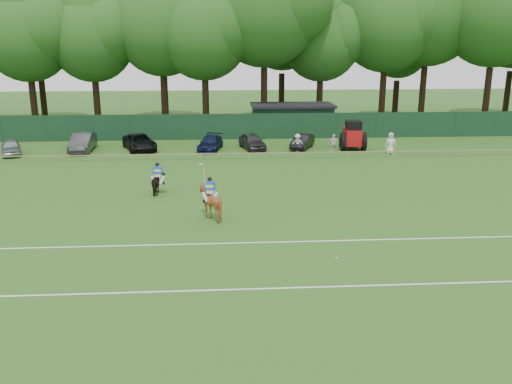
{
  "coord_description": "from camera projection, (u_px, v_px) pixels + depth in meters",
  "views": [
    {
      "loc": [
        -1.36,
        -25.31,
        9.42
      ],
      "look_at": [
        0.5,
        3.0,
        1.4
      ],
      "focal_mm": 38.0,
      "sensor_mm": 36.0,
      "label": 1
    }
  ],
  "objects": [
    {
      "name": "perimeter_fence",
      "position": [
        235.0,
        127.0,
        52.53
      ],
      "size": [
        92.08,
        0.08,
        2.5
      ],
      "color": "#14351E",
      "rests_on": "ground"
    },
    {
      "name": "rider_chestnut",
      "position": [
        210.0,
        188.0,
        28.97
      ],
      "size": [
        0.93,
        0.66,
        2.05
      ],
      "rotation": [
        0.0,
        0.0,
        2.97
      ],
      "color": "silver",
      "rests_on": "ground"
    },
    {
      "name": "spectator_left",
      "position": [
        298.0,
        143.0,
        46.68
      ],
      "size": [
        1.16,
        0.88,
        1.59
      ],
      "primitive_type": "imported",
      "rotation": [
        0.0,
        0.0,
        -0.31
      ],
      "color": "beige",
      "rests_on": "ground"
    },
    {
      "name": "horse_dark",
      "position": [
        158.0,
        183.0,
        34.01
      ],
      "size": [
        0.82,
        1.72,
        1.44
      ],
      "primitive_type": "imported",
      "rotation": [
        0.0,
        0.0,
        3.17
      ],
      "color": "black",
      "rests_on": "ground"
    },
    {
      "name": "sedan_grey",
      "position": [
        83.0,
        142.0,
        47.06
      ],
      "size": [
        1.88,
        4.88,
        1.59
      ],
      "primitive_type": "imported",
      "rotation": [
        0.0,
        0.0,
        0.04
      ],
      "color": "#323234",
      "rests_on": "ground"
    },
    {
      "name": "horse_chestnut",
      "position": [
        210.0,
        203.0,
        29.2
      ],
      "size": [
        1.75,
        1.9,
        1.84
      ],
      "primitive_type": "imported",
      "rotation": [
        0.0,
        0.0,
        2.97
      ],
      "color": "brown",
      "rests_on": "ground"
    },
    {
      "name": "hatch_grey",
      "position": [
        252.0,
        141.0,
        47.99
      ],
      "size": [
        2.59,
        4.37,
        1.39
      ],
      "primitive_type": "imported",
      "rotation": [
        0.0,
        0.0,
        0.25
      ],
      "color": "#302F32",
      "rests_on": "ground"
    },
    {
      "name": "spectator_right",
      "position": [
        391.0,
        143.0,
        45.85
      ],
      "size": [
        0.97,
        0.7,
        1.83
      ],
      "primitive_type": "imported",
      "rotation": [
        0.0,
        0.0,
        -0.14
      ],
      "color": "silver",
      "rests_on": "ground"
    },
    {
      "name": "pitch_lines",
      "position": [
        254.0,
        263.0,
        23.59
      ],
      "size": [
        60.0,
        5.1,
        0.01
      ],
      "color": "silver",
      "rests_on": "ground"
    },
    {
      "name": "ground",
      "position": [
        250.0,
        236.0,
        26.95
      ],
      "size": [
        160.0,
        160.0,
        0.0
      ],
      "primitive_type": "plane",
      "color": "#1E4C14",
      "rests_on": "ground"
    },
    {
      "name": "rider_dark",
      "position": [
        158.0,
        173.0,
        33.81
      ],
      "size": [
        0.94,
        0.38,
        1.41
      ],
      "rotation": [
        0.0,
        0.0,
        3.17
      ],
      "color": "silver",
      "rests_on": "ground"
    },
    {
      "name": "spectator_mid",
      "position": [
        333.0,
        144.0,
        46.17
      ],
      "size": [
        1.01,
        0.51,
        1.66
      ],
      "primitive_type": "imported",
      "rotation": [
        0.0,
        0.0,
        0.11
      ],
      "color": "silver",
      "rests_on": "ground"
    },
    {
      "name": "suv_black",
      "position": [
        140.0,
        142.0,
        47.62
      ],
      "size": [
        3.83,
        5.44,
        1.38
      ],
      "primitive_type": "imported",
      "rotation": [
        0.0,
        0.0,
        0.35
      ],
      "color": "black",
      "rests_on": "ground"
    },
    {
      "name": "sedan_silver",
      "position": [
        11.0,
        147.0,
        45.6
      ],
      "size": [
        2.78,
        4.08,
        1.29
      ],
      "primitive_type": "imported",
      "rotation": [
        0.0,
        0.0,
        0.37
      ],
      "color": "#919496",
      "rests_on": "ground"
    },
    {
      "name": "tree_row",
      "position": [
        251.0,
        126.0,
        60.68
      ],
      "size": [
        96.0,
        12.0,
        21.0
      ],
      "primitive_type": null,
      "color": "#26561C",
      "rests_on": "ground"
    },
    {
      "name": "sedan_navy",
      "position": [
        210.0,
        143.0,
        47.61
      ],
      "size": [
        2.5,
        4.51,
        1.24
      ],
      "primitive_type": "imported",
      "rotation": [
        0.0,
        0.0,
        -0.19
      ],
      "color": "#111636",
      "rests_on": "ground"
    },
    {
      "name": "estate_black",
      "position": [
        302.0,
        142.0,
        48.26
      ],
      "size": [
        2.76,
        4.01,
        1.25
      ],
      "primitive_type": "imported",
      "rotation": [
        0.0,
        0.0,
        -0.42
      ],
      "color": "black",
      "rests_on": "ground"
    },
    {
      "name": "pitch_rail",
      "position": [
        238.0,
        153.0,
        44.11
      ],
      "size": [
        62.1,
        0.1,
        0.5
      ],
      "color": "#997F5B",
      "rests_on": "ground"
    },
    {
      "name": "polo_ball",
      "position": [
        337.0,
        258.0,
        24.06
      ],
      "size": [
        0.09,
        0.09,
        0.09
      ],
      "primitive_type": "sphere",
      "color": "silver",
      "rests_on": "ground"
    },
    {
      "name": "tractor",
      "position": [
        353.0,
        136.0,
        47.75
      ],
      "size": [
        2.3,
        3.22,
        2.57
      ],
      "rotation": [
        0.0,
        0.0,
        -0.09
      ],
      "color": "#AF1012",
      "rests_on": "ground"
    },
    {
      "name": "utility_shed",
      "position": [
        292.0,
        119.0,
        55.71
      ],
      "size": [
        8.4,
        4.4,
        3.04
      ],
      "color": "#14331E",
      "rests_on": "ground"
    }
  ]
}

